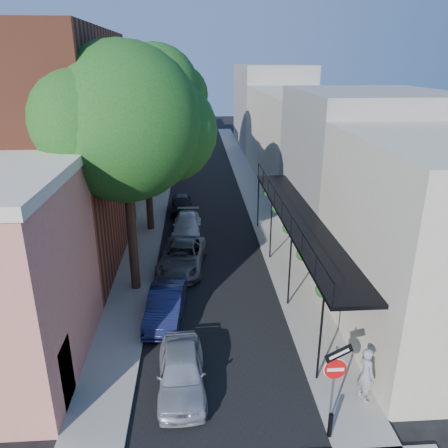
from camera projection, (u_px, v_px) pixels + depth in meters
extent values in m
cube|color=black|center=(204.00, 182.00, 40.31)|extent=(6.00, 64.00, 0.01)
cube|color=gray|center=(161.00, 182.00, 40.05)|extent=(2.00, 64.00, 0.12)
cube|color=gray|center=(247.00, 180.00, 40.54)|extent=(2.00, 64.00, 0.12)
cube|color=beige|center=(66.00, 373.00, 13.90)|extent=(0.10, 1.20, 2.20)
cube|color=brown|center=(17.00, 153.00, 22.64)|extent=(10.00, 12.00, 12.00)
cube|color=gray|center=(111.00, 113.00, 22.24)|extent=(0.06, 7.00, 4.00)
cube|color=gray|center=(91.00, 142.00, 34.44)|extent=(8.00, 12.00, 9.00)
cube|color=beige|center=(118.00, 114.00, 47.33)|extent=(8.00, 16.00, 10.00)
cube|color=tan|center=(135.00, 110.00, 60.76)|extent=(8.00, 12.00, 8.00)
cube|color=gray|center=(364.00, 171.00, 25.28)|extent=(8.00, 10.00, 9.00)
cube|color=beige|center=(303.00, 137.00, 39.46)|extent=(8.00, 20.00, 8.00)
cube|color=gray|center=(270.00, 106.00, 55.92)|extent=(8.00, 16.00, 10.00)
cube|color=black|center=(302.00, 219.00, 20.66)|extent=(2.00, 16.00, 0.15)
cube|color=black|center=(283.00, 201.00, 20.30)|extent=(0.05, 16.00, 0.05)
cylinder|color=black|center=(320.00, 337.00, 14.67)|extent=(0.08, 0.08, 3.40)
cylinder|color=black|center=(258.00, 202.00, 28.67)|extent=(0.08, 0.08, 3.40)
sphere|color=#184213|center=(324.00, 290.00, 15.18)|extent=(0.60, 0.60, 0.60)
sphere|color=#184213|center=(289.00, 228.00, 20.79)|extent=(0.60, 0.60, 0.60)
sphere|color=#184213|center=(268.00, 192.00, 26.39)|extent=(0.60, 0.60, 0.60)
cylinder|color=#595B60|center=(333.00, 388.00, 12.92)|extent=(0.07, 0.07, 2.90)
cylinder|color=red|center=(335.00, 369.00, 12.63)|extent=(0.66, 0.04, 0.66)
cube|color=white|center=(336.00, 370.00, 12.60)|extent=(0.50, 0.02, 0.10)
cylinder|color=white|center=(335.00, 369.00, 12.65)|extent=(0.70, 0.02, 0.70)
cube|color=black|center=(339.00, 353.00, 12.43)|extent=(0.89, 0.15, 0.58)
cube|color=white|center=(339.00, 354.00, 12.40)|extent=(0.60, 0.10, 0.31)
cylinder|color=black|center=(330.00, 425.00, 12.77)|extent=(0.14, 0.14, 0.80)
cylinder|color=#332214|center=(131.00, 222.00, 20.17)|extent=(0.44, 0.44, 7.00)
sphere|color=#184213|center=(123.00, 123.00, 18.58)|extent=(6.80, 6.80, 6.80)
sphere|color=#184213|center=(165.00, 131.00, 19.81)|extent=(4.76, 4.76, 4.76)
cylinder|color=#332214|center=(148.00, 184.00, 27.76)|extent=(0.44, 0.44, 6.30)
sphere|color=#184213|center=(144.00, 119.00, 26.34)|extent=(6.00, 6.00, 6.00)
sphere|color=#184213|center=(170.00, 125.00, 27.45)|extent=(4.20, 4.20, 4.20)
cylinder|color=#332214|center=(158.00, 149.00, 35.98)|extent=(0.44, 0.44, 7.35)
sphere|color=#184213|center=(155.00, 89.00, 34.32)|extent=(7.00, 7.00, 7.00)
sphere|color=#184213|center=(178.00, 95.00, 35.58)|extent=(4.90, 4.90, 4.90)
imported|color=#9196A1|center=(181.00, 371.00, 14.74)|extent=(1.76, 4.03, 1.35)
imported|color=#14193F|center=(166.00, 305.00, 18.75)|extent=(1.78, 4.22, 1.35)
imported|color=#595A60|center=(182.00, 257.00, 23.29)|extent=(2.88, 5.20, 1.38)
imported|color=silver|center=(187.00, 225.00, 27.91)|extent=(1.90, 4.32, 1.24)
imported|color=black|center=(181.00, 204.00, 31.91)|extent=(1.60, 3.83, 1.30)
imported|color=gray|center=(366.00, 374.00, 13.99)|extent=(0.61, 0.79, 1.94)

